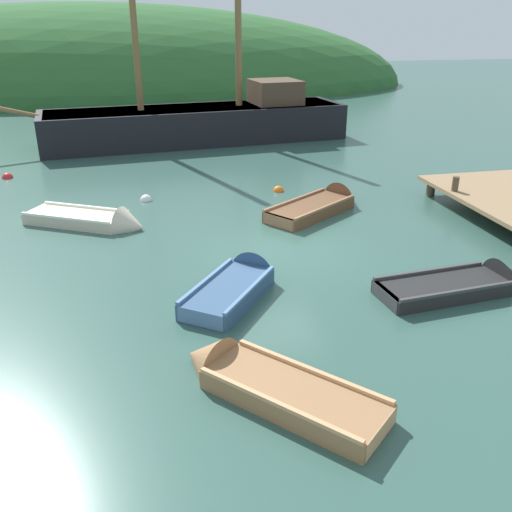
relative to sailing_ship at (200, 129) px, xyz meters
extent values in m
plane|color=#33564C|center=(0.17, -13.69, -0.59)|extent=(120.00, 120.00, 0.00)
cylinder|color=brown|center=(6.46, -10.27, -0.59)|extent=(0.28, 0.28, 1.20)
cylinder|color=brown|center=(6.36, -11.80, 0.24)|extent=(0.20, 0.20, 0.45)
ellipsoid|color=#2D602D|center=(-6.14, 22.13, -0.59)|extent=(53.18, 22.33, 13.19)
cube|color=black|center=(-0.17, -0.02, -0.18)|extent=(14.40, 4.77, 2.42)
cube|color=#997A51|center=(-0.17, -0.02, 0.98)|extent=(13.81, 4.44, 0.10)
cylinder|color=olive|center=(-8.39, -0.89, 1.33)|extent=(2.95, 0.51, 0.97)
cylinder|color=olive|center=(-2.70, -0.29, 5.31)|extent=(0.28, 0.28, 8.54)
cylinder|color=olive|center=(1.94, 0.21, 4.88)|extent=(0.30, 0.30, 7.69)
cube|color=#4C3828|center=(3.77, 0.40, 1.58)|extent=(2.43, 2.52, 1.10)
cube|color=#9E7047|center=(-1.08, -19.82, -0.49)|extent=(2.74, 2.90, 0.44)
cone|color=#9E7047|center=(-2.28, -18.46, -0.49)|extent=(1.25, 1.22, 1.04)
cube|color=tan|center=(-0.15, -20.87, -0.42)|extent=(0.82, 0.74, 0.31)
cube|color=tan|center=(-1.42, -19.44, -0.33)|extent=(0.87, 0.80, 0.05)
cube|color=tan|center=(-0.74, -20.20, -0.33)|extent=(0.87, 0.80, 0.05)
cube|color=tan|center=(-0.70, -19.48, -0.24)|extent=(1.94, 2.18, 0.07)
cube|color=tan|center=(-1.46, -20.15, -0.24)|extent=(1.94, 2.18, 0.07)
cube|color=black|center=(3.08, -16.94, -0.50)|extent=(2.90, 1.39, 0.41)
cone|color=black|center=(4.82, -16.78, -0.50)|extent=(0.79, 1.14, 1.08)
cube|color=#3B3B3B|center=(1.73, -17.07, -0.44)|extent=(0.21, 1.03, 0.29)
cube|color=#3B3B3B|center=(3.57, -16.90, -0.35)|extent=(0.28, 1.06, 0.05)
cube|color=#3B3B3B|center=(2.59, -16.99, -0.35)|extent=(0.28, 1.06, 0.05)
cube|color=#3B3B3B|center=(3.13, -17.47, -0.26)|extent=(2.75, 0.33, 0.07)
cube|color=#3B3B3B|center=(3.03, -16.42, -0.26)|extent=(2.75, 0.33, 0.07)
cube|color=#335175|center=(-1.48, -16.24, -0.47)|extent=(2.33, 2.59, 0.48)
cone|color=#335175|center=(-0.59, -15.03, -0.47)|extent=(1.22, 1.13, 1.06)
cube|color=#4F75A1|center=(-2.17, -17.16, -0.40)|extent=(0.88, 0.70, 0.33)
cube|color=#4F75A1|center=(-1.23, -15.90, -0.29)|extent=(0.93, 0.76, 0.05)
cube|color=#4F75A1|center=(-1.73, -16.57, -0.29)|extent=(0.93, 0.76, 0.05)
cube|color=#4F75A1|center=(-1.07, -16.55, -0.20)|extent=(1.47, 1.93, 0.07)
cube|color=#4F75A1|center=(-1.90, -15.93, -0.20)|extent=(1.47, 1.93, 0.07)
cube|color=brown|center=(1.88, -11.33, -0.48)|extent=(3.16, 2.74, 0.46)
cone|color=brown|center=(3.41, -10.23, -0.48)|extent=(1.27, 1.36, 1.15)
cube|color=#8E6242|center=(0.69, -12.18, -0.41)|extent=(0.73, 0.95, 0.32)
cube|color=#8E6242|center=(2.31, -11.02, -0.31)|extent=(0.79, 1.01, 0.05)
cube|color=#8E6242|center=(1.45, -11.64, -0.31)|extent=(0.79, 1.01, 0.05)
cube|color=#8E6242|center=(2.21, -11.79, -0.22)|extent=(2.46, 1.79, 0.07)
cube|color=#8E6242|center=(1.55, -10.87, -0.22)|extent=(2.46, 1.79, 0.07)
cube|color=beige|center=(-4.96, -10.56, -0.50)|extent=(3.07, 2.41, 0.43)
cone|color=beige|center=(-3.39, -11.44, -0.50)|extent=(1.15, 1.29, 1.08)
cube|color=white|center=(-6.18, -9.87, -0.43)|extent=(0.61, 0.95, 0.30)
cube|color=white|center=(-4.52, -10.80, -0.34)|extent=(0.67, 1.00, 0.05)
cube|color=white|center=(-5.40, -10.31, -0.34)|extent=(0.67, 1.00, 0.05)
cube|color=white|center=(-5.22, -11.02, -0.25)|extent=(2.51, 1.46, 0.07)
cube|color=white|center=(-4.70, -10.10, -0.25)|extent=(2.51, 1.46, 0.07)
sphere|color=white|center=(-2.92, -8.79, -0.59)|extent=(0.39, 0.39, 0.39)
sphere|color=red|center=(-7.86, -4.89, -0.59)|extent=(0.39, 0.39, 0.39)
sphere|color=orange|center=(1.58, -8.71, -0.59)|extent=(0.37, 0.37, 0.37)
camera|label=1|loc=(-3.16, -26.49, 4.95)|focal=38.85mm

